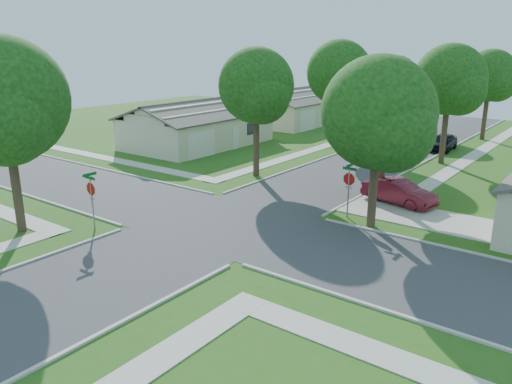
{
  "coord_description": "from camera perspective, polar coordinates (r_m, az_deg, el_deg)",
  "views": [
    {
      "loc": [
        16.09,
        -18.82,
        8.98
      ],
      "look_at": [
        1.06,
        1.28,
        1.6
      ],
      "focal_mm": 35.0,
      "sensor_mm": 36.0,
      "label": 1
    }
  ],
  "objects": [
    {
      "name": "tree_e_near",
      "position": [
        30.23,
        14.74,
        9.52
      ],
      "size": [
        4.97,
        4.8,
        8.28
      ],
      "color": "#38281C",
      "rests_on": "ground"
    },
    {
      "name": "tree_sw_corner",
      "position": [
        26.47,
        -26.7,
        8.78
      ],
      "size": [
        6.21,
        6.0,
        9.55
      ],
      "color": "#38281C",
      "rests_on": "ground"
    },
    {
      "name": "house_nw_near",
      "position": [
        47.21,
        -6.66,
        7.18
      ],
      "size": [
        8.42,
        13.6,
        4.23
      ],
      "color": "beige",
      "rests_on": "ground"
    },
    {
      "name": "tree_w_near",
      "position": [
        34.82,
        0.1,
        11.67
      ],
      "size": [
        5.38,
        5.2,
        8.97
      ],
      "color": "#38281C",
      "rests_on": "ground"
    },
    {
      "name": "ground",
      "position": [
        26.34,
        -3.52,
        -3.58
      ],
      "size": [
        100.0,
        100.0,
        0.0
      ],
      "primitive_type": "plane",
      "color": "#275517",
      "rests_on": "ground"
    },
    {
      "name": "tree_e_far",
      "position": [
        54.11,
        25.21,
        11.7
      ],
      "size": [
        5.17,
        5.0,
        8.72
      ],
      "color": "#38281C",
      "rests_on": "ground"
    },
    {
      "name": "car_curb_west",
      "position": [
        59.67,
        17.72,
        7.56
      ],
      "size": [
        1.94,
        4.32,
        1.23
      ],
      "primitive_type": "imported",
      "rotation": [
        0.0,
        0.0,
        3.19
      ],
      "color": "black",
      "rests_on": "ground"
    },
    {
      "name": "tree_e_mid",
      "position": [
        41.49,
        21.32,
        11.53
      ],
      "size": [
        5.59,
        5.4,
        9.21
      ],
      "color": "#38281C",
      "rests_on": "ground"
    },
    {
      "name": "tree_ne_corner",
      "position": [
        25.22,
        13.9,
        8.19
      ],
      "size": [
        5.8,
        5.6,
        8.66
      ],
      "color": "#38281C",
      "rests_on": "ground"
    },
    {
      "name": "stop_sign_ne",
      "position": [
        27.04,
        10.58,
        1.21
      ],
      "size": [
        1.05,
        0.8,
        2.98
      ],
      "color": "gray",
      "rests_on": "ground"
    },
    {
      "name": "car_driveway",
      "position": [
        30.45,
        16.02,
        0.01
      ],
      "size": [
        4.65,
        2.42,
        1.46
      ],
      "primitive_type": "imported",
      "rotation": [
        0.0,
        0.0,
        1.36
      ],
      "color": "#57111D",
      "rests_on": "ground"
    },
    {
      "name": "tree_w_mid",
      "position": [
        44.97,
        9.53,
        13.0
      ],
      "size": [
        5.8,
        5.6,
        9.56
      ],
      "color": "#38281C",
      "rests_on": "ground"
    },
    {
      "name": "stop_sign_sw",
      "position": [
        26.08,
        -18.31,
        0.08
      ],
      "size": [
        1.05,
        0.8,
        2.98
      ],
      "color": "gray",
      "rests_on": "ground"
    },
    {
      "name": "sidewalk_ne",
      "position": [
        46.78,
        23.82,
        3.94
      ],
      "size": [
        1.2,
        40.0,
        0.04
      ],
      "primitive_type": "cube",
      "color": "#9E9B91",
      "rests_on": "ground"
    },
    {
      "name": "car_curb_east",
      "position": [
        47.6,
        20.61,
        5.38
      ],
      "size": [
        1.94,
        4.43,
        1.48
      ],
      "primitive_type": "imported",
      "rotation": [
        0.0,
        0.0,
        0.04
      ],
      "color": "black",
      "rests_on": "ground"
    },
    {
      "name": "road_ns",
      "position": [
        26.34,
        -3.52,
        -3.57
      ],
      "size": [
        7.0,
        100.0,
        0.02
      ],
      "primitive_type": "cube",
      "color": "#333335",
      "rests_on": "ground"
    },
    {
      "name": "tree_w_far",
      "position": [
        56.85,
        15.7,
        12.3
      ],
      "size": [
        4.76,
        4.6,
        8.04
      ],
      "color": "#38281C",
      "rests_on": "ground"
    },
    {
      "name": "sidewalk_nw",
      "position": [
        50.81,
        10.35,
        5.97
      ],
      "size": [
        1.2,
        40.0,
        0.04
      ],
      "primitive_type": "cube",
      "color": "#9E9B91",
      "rests_on": "ground"
    },
    {
      "name": "driveway",
      "position": [
        28.62,
        18.28,
        -2.71
      ],
      "size": [
        8.8,
        3.6,
        0.05
      ],
      "primitive_type": "cube",
      "color": "#9E9B91",
      "rests_on": "ground"
    },
    {
      "name": "house_nw_far",
      "position": [
        60.56,
        4.56,
        9.26
      ],
      "size": [
        8.42,
        13.6,
        4.23
      ],
      "color": "beige",
      "rests_on": "ground"
    }
  ]
}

